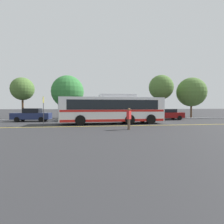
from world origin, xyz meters
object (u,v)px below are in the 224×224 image
Objects in this scene: transit_bus at (112,109)px; bus_stop_sign at (43,107)px; parked_car_0 at (32,115)px; parked_car_2 at (122,114)px; tree_1 at (68,92)px; tree_3 at (22,89)px; parked_car_3 at (168,114)px; pedestrian_0 at (129,117)px; tree_2 at (191,92)px; parked_car_1 at (81,115)px; tree_0 at (161,87)px.

bus_stop_sign is (-6.67, -1.23, 0.15)m from transit_bus.
parked_car_0 is 1.13× the size of parked_car_2.
tree_1 is 6.61m from tree_3.
parked_car_3 is 12.00m from pedestrian_0.
parked_car_2 is 9.69m from tree_1.
transit_bus is 10.15m from parked_car_0.
parked_car_2 is at bearing 88.07° from parked_car_3.
transit_bus is at bearing -59.51° from tree_1.
parked_car_2 is at bearing -84.10° from parked_car_0.
parked_car_0 is 11.20m from parked_car_2.
parked_car_3 is 0.62× the size of tree_1.
parked_car_2 is 9.43m from pedestrian_0.
tree_2 is (5.73, 3.57, 3.40)m from parked_car_3.
tree_1 is (-7.52, 5.11, 3.37)m from parked_car_2.
parked_car_3 is at bearing -90.13° from parked_car_1.
parked_car_2 is 6.41m from parked_car_3.
bus_stop_sign is at bearing 98.52° from transit_bus.
parked_car_2 reaches higher than parked_car_3.
tree_2 is (23.32, 3.79, 3.36)m from parked_car_0.
bus_stop_sign is (-14.99, -5.49, 0.98)m from parked_car_3.
tree_1 reaches higher than bus_stop_sign.
transit_bus is 1.61× the size of tree_0.
tree_2 is (14.05, 7.83, 2.57)m from transit_bus.
pedestrian_0 is 16.05m from tree_1.
bus_stop_sign reaches higher than parked_car_3.
pedestrian_0 is (4.06, -9.35, 0.23)m from parked_car_1.
tree_1 is (3.68, 5.47, 3.34)m from parked_car_0.
tree_3 reaches higher than bus_stop_sign.
bus_stop_sign is at bearing -156.38° from tree_2.
tree_2 is (19.65, -1.68, 0.02)m from tree_1.
pedestrian_0 is at bearing -122.53° from tree_0.
tree_3 reaches higher than parked_car_0.
tree_0 is at bearing -71.65° from parked_car_1.
parked_car_0 is 7.23m from tree_3.
tree_0 is at bearing 115.14° from parked_car_2.
pedestrian_0 is at bearing -174.72° from transit_bus.
tree_1 is (-6.22, 14.45, 3.16)m from pedestrian_0.
bus_stop_sign is at bearing -78.54° from pedestrian_0.
tree_1 is 19.72m from tree_2.
transit_bus is 2.71× the size of parked_car_3.
parked_car_3 is 0.63× the size of tree_2.
parked_car_3 is 0.59× the size of tree_0.
tree_1 is at bearing 175.85° from tree_0.
tree_3 is at bearing 179.67° from tree_1.
parked_car_0 is (-9.28, 4.04, -0.79)m from transit_bus.
tree_1 reaches higher than tree_3.
tree_1 is at bearing -29.85° from parked_car_0.
pedestrian_0 reaches higher than parked_car_2.
parked_car_1 is at bearing -67.02° from tree_1.
bus_stop_sign is 12.42m from tree_3.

